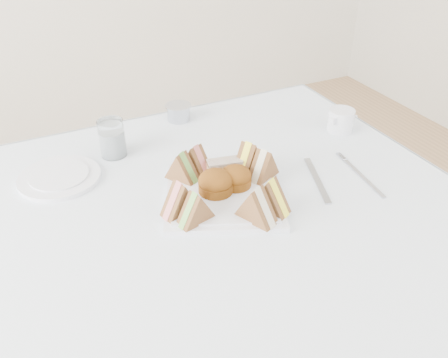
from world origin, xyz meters
name	(u,v)px	position (x,y,z in m)	size (l,w,h in m)	color
table	(236,322)	(0.00, 0.00, 0.37)	(0.90, 0.90, 0.74)	brown
tablecloth	(238,207)	(0.00, 0.00, 0.74)	(1.02, 1.02, 0.01)	white
serving_plate	(224,196)	(-0.01, 0.04, 0.75)	(0.25, 0.25, 0.01)	white
sandwich_fl_a	(180,197)	(-0.12, 0.02, 0.79)	(0.08, 0.04, 0.07)	brown
sandwich_fl_b	(196,207)	(-0.11, -0.02, 0.79)	(0.08, 0.04, 0.07)	brown
sandwich_fr_a	(270,194)	(0.05, -0.05, 0.80)	(0.08, 0.04, 0.08)	brown
sandwich_fr_b	(256,204)	(0.00, -0.07, 0.80)	(0.09, 0.04, 0.08)	brown
sandwich_bl_a	(182,166)	(-0.08, 0.13, 0.79)	(0.08, 0.04, 0.07)	brown
sandwich_bl_b	(196,159)	(-0.03, 0.15, 0.79)	(0.08, 0.04, 0.07)	brown
sandwich_br_a	(264,164)	(0.10, 0.06, 0.79)	(0.08, 0.04, 0.07)	brown
sandwich_br_b	(248,156)	(0.08, 0.10, 0.80)	(0.08, 0.04, 0.08)	brown
scone_left	(216,183)	(-0.03, 0.05, 0.78)	(0.08, 0.08, 0.05)	brown
scone_right	(236,177)	(0.02, 0.06, 0.78)	(0.07, 0.07, 0.05)	brown
pastry_slice	(225,167)	(0.02, 0.11, 0.78)	(0.08, 0.03, 0.04)	tan
side_plate	(59,177)	(-0.33, 0.28, 0.75)	(0.19, 0.19, 0.01)	white
water_glass	(112,138)	(-0.18, 0.33, 0.79)	(0.06, 0.06, 0.10)	white
tea_strainer	(179,113)	(0.04, 0.45, 0.77)	(0.08, 0.08, 0.04)	#AEB1BE
knife	(317,180)	(0.21, 0.01, 0.75)	(0.02, 0.19, 0.00)	#AEB1BE
fork	(363,178)	(0.31, -0.03, 0.75)	(0.01, 0.17, 0.00)	#AEB1BE
creamer_jug	(341,120)	(0.41, 0.19, 0.78)	(0.07, 0.07, 0.06)	white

